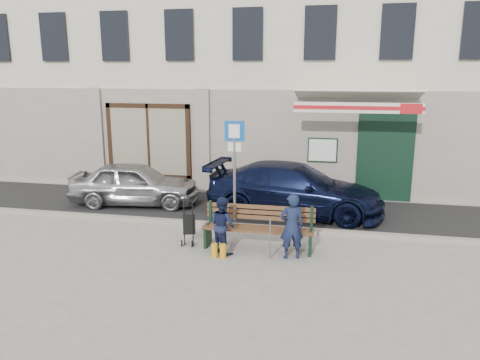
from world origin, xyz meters
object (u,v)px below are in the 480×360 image
(stroller, at_px, (189,225))
(man, at_px, (292,226))
(car_navy, at_px, (294,189))
(bench, at_px, (256,228))
(woman, at_px, (223,225))
(car_silver, at_px, (135,183))
(parking_sign, at_px, (235,157))

(stroller, bearing_deg, man, -26.98)
(car_navy, relative_size, bench, 1.95)
(bench, bearing_deg, stroller, -179.73)
(car_navy, bearing_deg, woman, 164.01)
(bench, height_order, man, man)
(bench, height_order, woman, woman)
(woman, height_order, stroller, woman)
(man, relative_size, woman, 1.12)
(car_silver, relative_size, stroller, 3.79)
(car_silver, bearing_deg, stroller, -144.76)
(stroller, bearing_deg, car_navy, 34.63)
(man, bearing_deg, car_silver, -49.51)
(parking_sign, bearing_deg, man, -46.91)
(woman, relative_size, stroller, 1.27)
(car_silver, relative_size, bench, 1.51)
(man, bearing_deg, car_navy, -102.68)
(man, relative_size, stroller, 1.43)
(car_silver, distance_m, man, 5.67)
(car_navy, relative_size, woman, 3.85)
(woman, bearing_deg, stroller, 15.17)
(car_navy, height_order, stroller, car_navy)
(woman, bearing_deg, car_silver, -4.86)
(bench, bearing_deg, man, -25.26)
(car_silver, bearing_deg, bench, -131.34)
(bench, xyz_separation_m, man, (0.80, -0.38, 0.22))
(bench, bearing_deg, car_navy, 77.97)
(man, height_order, woman, man)
(bench, relative_size, man, 1.76)
(man, bearing_deg, bench, -42.02)
(parking_sign, height_order, woman, parking_sign)
(car_silver, distance_m, parking_sign, 3.63)
(car_silver, distance_m, bench, 4.81)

